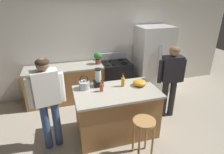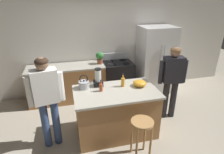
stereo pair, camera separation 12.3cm
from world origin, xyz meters
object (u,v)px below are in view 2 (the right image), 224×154
kitchen_island (116,112)px  potted_plant (100,57)px  bottle_soda (123,82)px  stove_range (118,78)px  bottle_cooking_sauce (101,87)px  person_by_island_left (47,95)px  bar_stool (142,130)px  tea_kettle (84,84)px  refrigerator (155,60)px  mixing_bowl (140,83)px  person_by_sink_right (172,77)px  blender_appliance (98,79)px

kitchen_island → potted_plant: size_ratio=5.11×
bottle_soda → kitchen_island: bearing=-138.4°
stove_range → bottle_cooking_sauce: bearing=-116.6°
stove_range → person_by_island_left: bearing=-136.7°
bar_stool → tea_kettle: 1.31m
bar_stool → person_by_island_left: bearing=154.9°
refrigerator → potted_plant: size_ratio=5.99×
potted_plant → tea_kettle: (-0.54, -1.29, -0.09)m
stove_range → potted_plant: size_ratio=3.66×
person_by_island_left → mixing_bowl: bearing=4.2°
stove_range → bar_stool: stove_range is taller
person_by_sink_right → mixing_bowl: (-0.78, -0.14, 0.01)m
potted_plant → blender_appliance: 1.28m
bottle_cooking_sauce → bar_stool: bearing=-57.0°
potted_plant → bottle_cooking_sauce: potted_plant is taller
person_by_island_left → kitchen_island: bearing=1.7°
stove_range → bar_stool: 2.24m
person_by_island_left → mixing_bowl: size_ratio=6.53×
kitchen_island → bar_stool: size_ratio=2.15×
stove_range → kitchen_island: bearing=-107.0°
kitchen_island → person_by_sink_right: (1.27, 0.23, 0.50)m
blender_appliance → bottle_soda: (0.45, -0.14, -0.06)m
blender_appliance → tea_kettle: 0.28m
blender_appliance → bottle_soda: 0.47m
refrigerator → stove_range: size_ratio=1.64×
refrigerator → person_by_sink_right: bearing=-101.0°
refrigerator → tea_kettle: (-2.06, -1.24, 0.10)m
blender_appliance → bottle_cooking_sauce: size_ratio=1.63×
blender_appliance → bottle_soda: blender_appliance is taller
refrigerator → bar_stool: size_ratio=2.52×
refrigerator → mixing_bowl: (-1.03, -1.41, 0.07)m
bottle_soda → refrigerator: bearing=45.1°
bar_stool → bottle_soda: size_ratio=2.78×
kitchen_island → potted_plant: potted_plant is taller
potted_plant → mixing_bowl: 1.55m
kitchen_island → tea_kettle: (-0.55, 0.26, 0.53)m
person_by_sink_right → tea_kettle: person_by_sink_right is taller
mixing_bowl → person_by_island_left: bearing=-175.8°
refrigerator → bar_stool: bearing=-120.2°
bottle_soda → bar_stool: bearing=-86.1°
bottle_soda → tea_kettle: size_ratio=0.93×
stove_range → tea_kettle: tea_kettle is taller
person_by_island_left → bottle_cooking_sauce: person_by_island_left is taller
stove_range → bottle_soda: (-0.29, -1.37, 0.54)m
kitchen_island → person_by_island_left: person_by_island_left is taller
bottle_soda → tea_kettle: (-0.72, 0.10, -0.02)m
mixing_bowl → refrigerator: bearing=54.0°
stove_range → person_by_island_left: person_by_island_left is taller
kitchen_island → mixing_bowl: size_ratio=6.05×
bar_stool → tea_kettle: tea_kettle is taller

